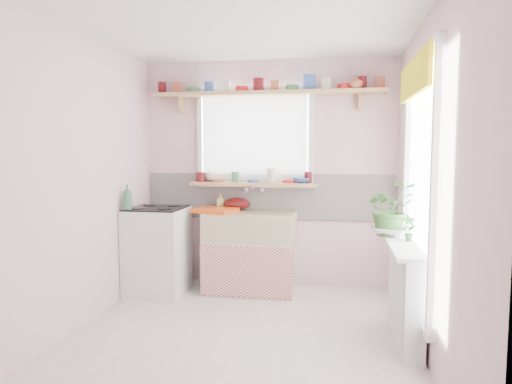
# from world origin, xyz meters

# --- Properties ---
(room) EXTENTS (3.20, 3.20, 3.20)m
(room) POSITION_xyz_m (0.66, 0.86, 1.37)
(room) COLOR white
(room) RESTS_ON ground
(sink_unit) EXTENTS (0.95, 0.65, 1.11)m
(sink_unit) POSITION_xyz_m (-0.15, 1.29, 0.43)
(sink_unit) COLOR white
(sink_unit) RESTS_ON ground
(cooker) EXTENTS (0.58, 0.58, 0.93)m
(cooker) POSITION_xyz_m (-1.10, 1.05, 0.46)
(cooker) COLOR white
(cooker) RESTS_ON ground
(radiator_ledge) EXTENTS (0.22, 0.95, 0.78)m
(radiator_ledge) POSITION_xyz_m (1.30, 0.20, 0.40)
(radiator_ledge) COLOR white
(radiator_ledge) RESTS_ON ground
(windowsill) EXTENTS (1.40, 0.22, 0.04)m
(windowsill) POSITION_xyz_m (-0.15, 1.48, 1.14)
(windowsill) COLOR tan
(windowsill) RESTS_ON room
(pine_shelf) EXTENTS (2.52, 0.24, 0.04)m
(pine_shelf) POSITION_xyz_m (0.00, 1.47, 2.12)
(pine_shelf) COLOR tan
(pine_shelf) RESTS_ON room
(shelf_crockery) EXTENTS (2.47, 0.11, 0.12)m
(shelf_crockery) POSITION_xyz_m (0.00, 1.47, 2.20)
(shelf_crockery) COLOR #590F14
(shelf_crockery) RESTS_ON pine_shelf
(sill_crockery) EXTENTS (1.35, 0.11, 0.12)m
(sill_crockery) POSITION_xyz_m (-0.17, 1.48, 1.22)
(sill_crockery) COLOR #590F14
(sill_crockery) RESTS_ON windowsill
(dish_tray) EXTENTS (0.51, 0.44, 0.04)m
(dish_tray) POSITION_xyz_m (-0.53, 1.25, 0.87)
(dish_tray) COLOR #F95816
(dish_tray) RESTS_ON sink_unit
(colander) EXTENTS (0.40, 0.40, 0.14)m
(colander) POSITION_xyz_m (-0.34, 1.50, 0.92)
(colander) COLOR #520E0E
(colander) RESTS_ON sink_unit
(jade_plant) EXTENTS (0.52, 0.48, 0.47)m
(jade_plant) POSITION_xyz_m (1.21, 0.60, 1.01)
(jade_plant) COLOR #3A6A2A
(jade_plant) RESTS_ON radiator_ledge
(fruit_bowl) EXTENTS (0.38, 0.38, 0.08)m
(fruit_bowl) POSITION_xyz_m (1.21, 0.60, 0.81)
(fruit_bowl) COLOR silver
(fruit_bowl) RESTS_ON radiator_ledge
(herb_pot) EXTENTS (0.13, 0.11, 0.22)m
(herb_pot) POSITION_xyz_m (1.33, 0.37, 0.88)
(herb_pot) COLOR #2D702D
(herb_pot) RESTS_ON radiator_ledge
(soap_bottle_sink) EXTENTS (0.09, 0.09, 0.18)m
(soap_bottle_sink) POSITION_xyz_m (-0.53, 1.50, 0.94)
(soap_bottle_sink) COLOR #E8E367
(soap_bottle_sink) RESTS_ON sink_unit
(sill_cup) EXTENTS (0.16, 0.16, 0.10)m
(sill_cup) POSITION_xyz_m (-0.65, 1.54, 1.21)
(sill_cup) COLOR beige
(sill_cup) RESTS_ON windowsill
(sill_bowl) EXTENTS (0.24, 0.24, 0.06)m
(sill_bowl) POSITION_xyz_m (0.38, 1.47, 1.19)
(sill_bowl) COLOR #2F529A
(sill_bowl) RESTS_ON windowsill
(shelf_vase) EXTENTS (0.18, 0.18, 0.14)m
(shelf_vase) POSITION_xyz_m (0.93, 1.41, 2.21)
(shelf_vase) COLOR #A35532
(shelf_vase) RESTS_ON pine_shelf
(cooker_bottle) EXTENTS (0.13, 0.13, 0.25)m
(cooker_bottle) POSITION_xyz_m (-1.32, 0.83, 1.04)
(cooker_bottle) COLOR #3D7B54
(cooker_bottle) RESTS_ON cooker
(fruit) EXTENTS (0.20, 0.14, 0.10)m
(fruit) POSITION_xyz_m (1.22, 0.61, 0.87)
(fruit) COLOR orange
(fruit) RESTS_ON fruit_bowl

